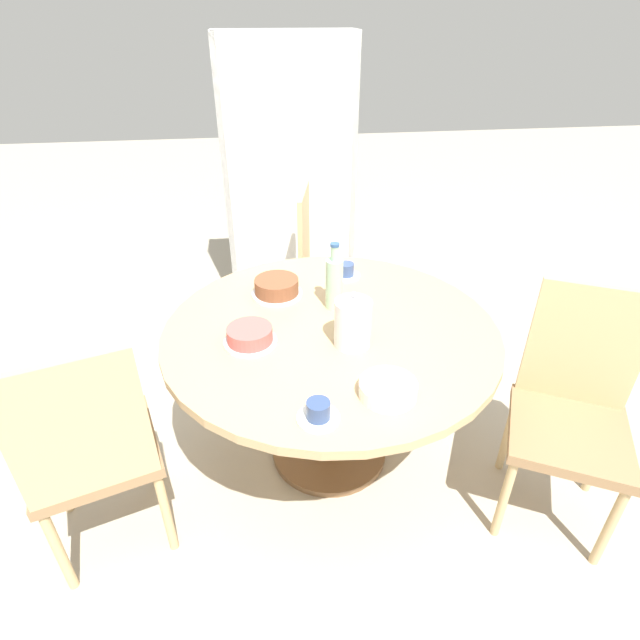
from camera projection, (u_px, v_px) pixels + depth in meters
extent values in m
plane|color=#B2A893|center=(329.00, 452.00, 2.35)|extent=(14.00, 14.00, 0.00)
cylinder|color=brown|center=(329.00, 449.00, 2.35)|extent=(0.53, 0.53, 0.03)
cylinder|color=brown|center=(330.00, 395.00, 2.17)|extent=(0.12, 0.12, 0.64)
cylinder|color=tan|center=(331.00, 330.00, 1.99)|extent=(1.33, 1.33, 0.04)
cylinder|color=tan|center=(504.00, 498.00, 1.88)|extent=(0.03, 0.03, 0.41)
cylinder|color=tan|center=(609.00, 527.00, 1.78)|extent=(0.03, 0.03, 0.41)
cylinder|color=tan|center=(508.00, 434.00, 2.17)|extent=(0.03, 0.03, 0.41)
cylinder|color=tan|center=(599.00, 455.00, 2.07)|extent=(0.03, 0.03, 0.41)
cube|color=#93704C|center=(569.00, 434.00, 1.85)|extent=(0.57, 0.57, 0.04)
cube|color=tan|center=(585.00, 345.00, 1.87)|extent=(0.36, 0.21, 0.50)
cylinder|color=tan|center=(368.00, 329.00, 2.88)|extent=(0.03, 0.03, 0.41)
cylinder|color=tan|center=(368.00, 299.00, 3.18)|extent=(0.03, 0.03, 0.41)
cylinder|color=tan|center=(306.00, 327.00, 2.90)|extent=(0.03, 0.03, 0.41)
cylinder|color=tan|center=(312.00, 297.00, 3.21)|extent=(0.03, 0.03, 0.41)
cube|color=#93704C|center=(339.00, 279.00, 2.92)|extent=(0.50, 0.50, 0.04)
cube|color=tan|center=(305.00, 234.00, 2.79)|extent=(0.11, 0.40, 0.50)
cylinder|color=tan|center=(150.00, 446.00, 2.11)|extent=(0.03, 0.03, 0.41)
cylinder|color=tan|center=(56.00, 475.00, 1.98)|extent=(0.03, 0.03, 0.41)
cylinder|color=tan|center=(166.00, 512.00, 1.83)|extent=(0.03, 0.03, 0.41)
cylinder|color=tan|center=(59.00, 551.00, 1.70)|extent=(0.03, 0.03, 0.41)
cube|color=#93704C|center=(95.00, 451.00, 1.78)|extent=(0.53, 0.53, 0.04)
cube|color=tan|center=(79.00, 431.00, 1.49)|extent=(0.39, 0.15, 0.50)
cube|color=silver|center=(349.00, 178.00, 3.25)|extent=(0.04, 0.28, 1.69)
cube|color=silver|center=(227.00, 183.00, 3.16)|extent=(0.04, 0.28, 1.69)
cube|color=silver|center=(291.00, 186.00, 3.10)|extent=(0.82, 0.02, 1.69)
cube|color=silver|center=(293.00, 293.00, 3.64)|extent=(0.75, 0.27, 0.04)
cube|color=silver|center=(291.00, 252.00, 3.48)|extent=(0.75, 0.27, 0.04)
cube|color=silver|center=(290.00, 206.00, 3.30)|extent=(0.75, 0.27, 0.04)
cube|color=silver|center=(288.00, 153.00, 3.12)|extent=(0.75, 0.27, 0.04)
cube|color=silver|center=(286.00, 95.00, 2.94)|extent=(0.75, 0.27, 0.04)
cube|color=silver|center=(284.00, 32.00, 2.77)|extent=(0.75, 0.27, 0.04)
cube|color=#B72D28|center=(321.00, 274.00, 3.58)|extent=(0.34, 0.21, 0.26)
cube|color=black|center=(264.00, 279.00, 3.54)|extent=(0.34, 0.21, 0.24)
cube|color=gold|center=(320.00, 231.00, 3.41)|extent=(0.35, 0.21, 0.27)
cube|color=orange|center=(261.00, 236.00, 3.37)|extent=(0.35, 0.21, 0.25)
cube|color=gold|center=(327.00, 182.00, 3.23)|extent=(0.26, 0.21, 0.27)
cube|color=beige|center=(252.00, 188.00, 3.19)|extent=(0.26, 0.21, 0.23)
cube|color=beige|center=(324.00, 128.00, 3.06)|extent=(0.30, 0.21, 0.26)
cube|color=beige|center=(251.00, 132.00, 3.01)|extent=(0.30, 0.21, 0.24)
cube|color=beige|center=(324.00, 68.00, 2.88)|extent=(0.30, 0.21, 0.25)
cube|color=gold|center=(246.00, 70.00, 2.83)|extent=(0.30, 0.21, 0.23)
cylinder|color=silver|center=(353.00, 323.00, 1.83)|extent=(0.14, 0.14, 0.18)
cone|color=silver|center=(354.00, 299.00, 1.78)|extent=(0.12, 0.12, 0.02)
sphere|color=silver|center=(354.00, 294.00, 1.77)|extent=(0.02, 0.02, 0.02)
cylinder|color=#99C6A3|center=(334.00, 284.00, 2.06)|extent=(0.07, 0.07, 0.22)
cylinder|color=#99C6A3|center=(335.00, 253.00, 1.99)|extent=(0.03, 0.03, 0.06)
cylinder|color=#2D5184|center=(335.00, 245.00, 1.97)|extent=(0.04, 0.04, 0.01)
cylinder|color=silver|center=(277.00, 294.00, 2.20)|extent=(0.22, 0.22, 0.01)
cylinder|color=brown|center=(277.00, 286.00, 2.18)|extent=(0.19, 0.19, 0.07)
cylinder|color=silver|center=(250.00, 342.00, 1.88)|extent=(0.20, 0.20, 0.01)
cylinder|color=#C65651|center=(250.00, 334.00, 1.86)|extent=(0.17, 0.17, 0.06)
cylinder|color=silver|center=(318.00, 418.00, 1.53)|extent=(0.14, 0.14, 0.01)
cylinder|color=#334775|center=(318.00, 410.00, 1.52)|extent=(0.07, 0.07, 0.06)
cylinder|color=silver|center=(346.00, 276.00, 2.36)|extent=(0.14, 0.14, 0.01)
cylinder|color=#334775|center=(346.00, 269.00, 2.34)|extent=(0.07, 0.07, 0.06)
cylinder|color=white|center=(387.00, 394.00, 1.63)|extent=(0.19, 0.19, 0.01)
cylinder|color=white|center=(388.00, 391.00, 1.62)|extent=(0.19, 0.19, 0.01)
cylinder|color=white|center=(388.00, 389.00, 1.62)|extent=(0.19, 0.19, 0.01)
cylinder|color=white|center=(388.00, 387.00, 1.61)|extent=(0.19, 0.19, 0.01)
cylinder|color=white|center=(388.00, 384.00, 1.61)|extent=(0.19, 0.19, 0.01)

